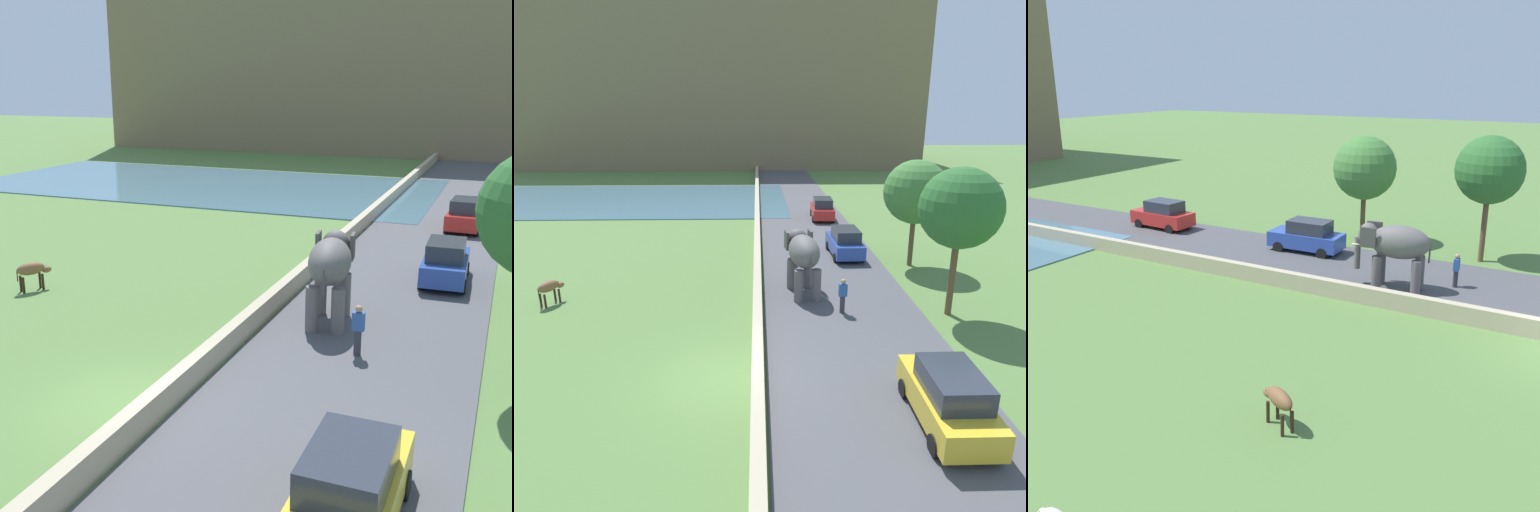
% 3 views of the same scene
% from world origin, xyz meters
% --- Properties ---
extents(road_surface, '(7.00, 120.00, 0.06)m').
position_xyz_m(road_surface, '(5.00, 20.00, 0.03)').
color(road_surface, '#4C4C51').
rests_on(road_surface, ground).
extents(barrier_wall, '(0.40, 110.00, 0.76)m').
position_xyz_m(barrier_wall, '(1.20, 18.00, 0.38)').
color(barrier_wall, tan).
rests_on(barrier_wall, ground).
extents(elephant, '(1.73, 3.55, 2.99)m').
position_xyz_m(elephant, '(3.40, 7.48, 2.04)').
color(elephant, '#605B5B').
rests_on(elephant, ground).
extents(person_beside_elephant, '(0.36, 0.22, 1.63)m').
position_xyz_m(person_beside_elephant, '(4.94, 5.05, 0.87)').
color(person_beside_elephant, '#33333D').
rests_on(person_beside_elephant, ground).
extents(car_blue, '(1.88, 4.04, 1.80)m').
position_xyz_m(car_blue, '(6.58, 13.49, 0.90)').
color(car_blue, '#2D4CA8').
rests_on(car_blue, ground).
extents(car_red, '(1.95, 4.08, 1.80)m').
position_xyz_m(car_red, '(6.57, 23.71, 0.90)').
color(car_red, red).
rests_on(car_red, ground).
extents(cow_brown, '(0.96, 1.38, 1.15)m').
position_xyz_m(cow_brown, '(-8.37, 6.50, 0.84)').
color(cow_brown, brown).
rests_on(cow_brown, ground).
extents(tree_near, '(3.56, 3.56, 6.06)m').
position_xyz_m(tree_near, '(10.06, 11.72, 4.27)').
color(tree_near, brown).
rests_on(tree_near, ground).
extents(tree_mid, '(3.41, 3.41, 6.46)m').
position_xyz_m(tree_mid, '(9.62, 4.91, 4.74)').
color(tree_mid, brown).
rests_on(tree_mid, ground).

